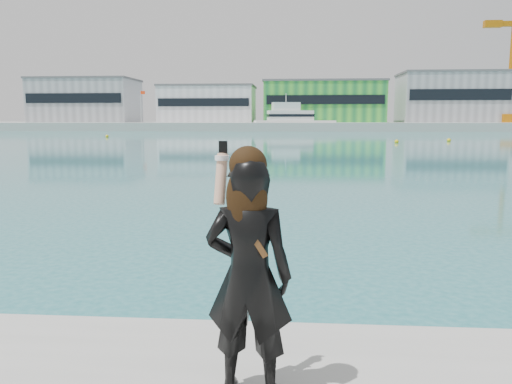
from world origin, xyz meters
TOP-DOWN VIEW (x-y plane):
  - far_quay at (0.00, 130.00)m, footprint 320.00×40.00m
  - warehouse_grey_left at (-55.00, 127.98)m, footprint 26.52×16.36m
  - warehouse_white at (-22.00, 127.98)m, footprint 24.48×15.35m
  - warehouse_green at (8.00, 127.98)m, footprint 30.60×16.36m
  - warehouse_grey_right at (40.00, 127.98)m, footprint 25.50×15.35m
  - flagpole_left at (-37.91, 121.00)m, footprint 1.28×0.16m
  - flagpole_right at (22.09, 121.00)m, footprint 1.28×0.16m
  - motor_yacht at (0.11, 115.39)m, footprint 19.48×8.74m
  - buoy_near at (19.96, 61.00)m, footprint 0.50×0.50m
  - buoy_far at (-28.54, 72.35)m, footprint 0.50×0.50m
  - buoy_extra at (12.63, 56.73)m, footprint 0.50×0.50m
  - woman at (0.08, -0.27)m, footprint 0.66×0.47m

SIDE VIEW (x-z plane):
  - buoy_near at x=19.96m, z-range -0.25..0.25m
  - buoy_far at x=-28.54m, z-range -0.25..0.25m
  - buoy_extra at x=12.63m, z-range -0.25..0.25m
  - far_quay at x=0.00m, z-range 0.00..2.00m
  - woman at x=0.08m, z-range 0.81..2.64m
  - motor_yacht at x=0.11m, z-range -1.92..6.86m
  - flagpole_left at x=-37.91m, z-range 2.54..10.54m
  - flagpole_right at x=22.09m, z-range 2.54..10.54m
  - warehouse_white at x=-22.00m, z-range 2.01..11.51m
  - warehouse_green at x=8.00m, z-range 2.01..12.51m
  - warehouse_grey_left at x=-55.00m, z-range 2.01..13.51m
  - warehouse_grey_right at x=40.00m, z-range 2.01..14.51m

